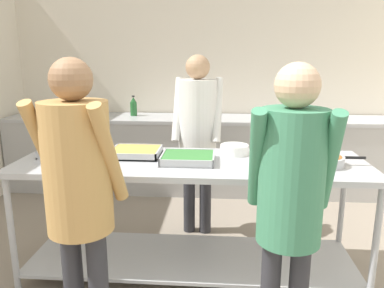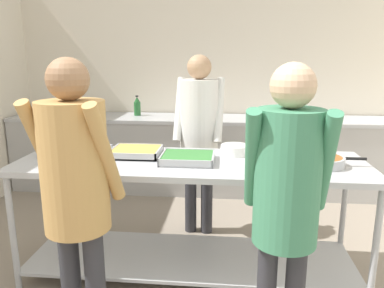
{
  "view_description": "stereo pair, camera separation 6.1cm",
  "coord_description": "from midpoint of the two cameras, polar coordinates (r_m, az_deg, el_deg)",
  "views": [
    {
      "loc": [
        0.17,
        -1.15,
        1.61
      ],
      "look_at": [
        -0.03,
        1.51,
        0.98
      ],
      "focal_mm": 35.0,
      "sensor_mm": 36.0,
      "label": 1
    },
    {
      "loc": [
        0.23,
        -1.14,
        1.61
      ],
      "look_at": [
        -0.03,
        1.51,
        0.98
      ],
      "focal_mm": 35.0,
      "sensor_mm": 36.0,
      "label": 2
    }
  ],
  "objects": [
    {
      "name": "serving_tray_roast",
      "position": [
        2.64,
        -0.01,
        -2.19
      ],
      "size": [
        0.37,
        0.32,
        0.05
      ],
      "color": "#ADAFB5",
      "rests_on": "serving_counter"
    },
    {
      "name": "plate_stack",
      "position": [
        2.85,
        7.15,
        -0.87
      ],
      "size": [
        0.22,
        0.22,
        0.07
      ],
      "color": "white",
      "rests_on": "serving_counter"
    },
    {
      "name": "serving_counter",
      "position": [
        2.75,
        0.43,
        -8.29
      ],
      "size": [
        2.48,
        0.77,
        0.88
      ],
      "color": "#ADAFB5",
      "rests_on": "ground_plane"
    },
    {
      "name": "wall_rear",
      "position": [
        4.77,
        3.28,
        9.83
      ],
      "size": [
        4.91,
        0.06,
        2.65
      ],
      "color": "beige",
      "rests_on": "ground_plane"
    },
    {
      "name": "serving_tray_vegetables",
      "position": [
        2.83,
        -7.89,
        -1.23
      ],
      "size": [
        0.36,
        0.32,
        0.05
      ],
      "color": "#ADAFB5",
      "rests_on": "serving_counter"
    },
    {
      "name": "sauce_pan",
      "position": [
        2.7,
        19.82,
        -2.39
      ],
      "size": [
        0.44,
        0.3,
        0.06
      ],
      "color": "#ADAFB5",
      "rests_on": "serving_counter"
    },
    {
      "name": "cook_behind_counter",
      "position": [
        3.31,
        1.6,
        2.74
      ],
      "size": [
        0.44,
        0.34,
        1.62
      ],
      "color": "#2D2D33",
      "rests_on": "ground_plane"
    },
    {
      "name": "serving_tray_greens",
      "position": [
        2.95,
        -16.65,
        -1.07
      ],
      "size": [
        0.48,
        0.28,
        0.05
      ],
      "color": "#ADAFB5",
      "rests_on": "serving_counter"
    },
    {
      "name": "guest_serving_right",
      "position": [
        1.87,
        15.14,
        -6.71
      ],
      "size": [
        0.43,
        0.33,
        1.59
      ],
      "color": "#2D2D33",
      "rests_on": "ground_plane"
    },
    {
      "name": "water_bottle",
      "position": [
        4.62,
        -7.97,
        5.7
      ],
      "size": [
        0.08,
        0.08,
        0.24
      ],
      "color": "#23602D",
      "rests_on": "back_counter"
    },
    {
      "name": "back_counter",
      "position": [
        4.54,
        2.94,
        -1.53
      ],
      "size": [
        4.75,
        0.65,
        0.9
      ],
      "color": "#A8A8A8",
      "rests_on": "ground_plane"
    },
    {
      "name": "guest_serving_left",
      "position": [
        2.0,
        -16.52,
        -5.24
      ],
      "size": [
        0.48,
        0.38,
        1.61
      ],
      "color": "#2D2D33",
      "rests_on": "ground_plane"
    },
    {
      "name": "broccoli_bowl",
      "position": [
        2.52,
        12.77,
        -3.05
      ],
      "size": [
        0.18,
        0.18,
        0.09
      ],
      "color": "silver",
      "rests_on": "serving_counter"
    }
  ]
}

